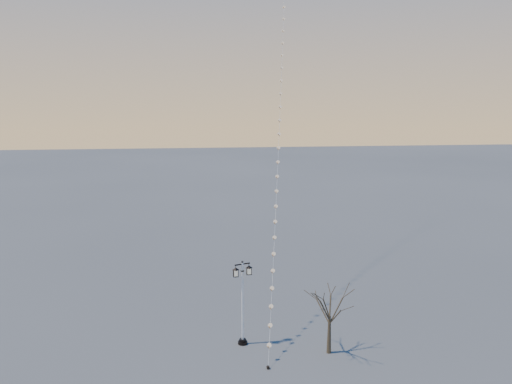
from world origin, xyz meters
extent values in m
plane|color=#525353|center=(0.00, 0.00, 0.00)|extent=(300.00, 300.00, 0.00)
cylinder|color=black|center=(0.41, 2.05, 0.09)|extent=(0.61, 0.61, 0.17)
cylinder|color=black|center=(0.41, 2.05, 0.25)|extent=(0.44, 0.44, 0.15)
cylinder|color=white|center=(0.41, 2.05, 2.90)|extent=(0.14, 0.14, 5.14)
cylinder|color=black|center=(0.41, 2.05, 4.87)|extent=(0.22, 0.22, 0.07)
cube|color=black|center=(0.41, 2.05, 5.30)|extent=(1.00, 0.41, 0.07)
sphere|color=black|center=(0.41, 2.05, 5.43)|extent=(0.15, 0.15, 0.15)
pyramid|color=black|center=(-0.02, 1.89, 5.14)|extent=(0.48, 0.48, 0.15)
cube|color=beige|center=(-0.02, 1.89, 4.80)|extent=(0.28, 0.28, 0.37)
cube|color=black|center=(-0.02, 1.89, 4.59)|extent=(0.33, 0.33, 0.04)
pyramid|color=black|center=(0.85, 2.20, 5.14)|extent=(0.48, 0.48, 0.15)
cube|color=beige|center=(0.85, 2.20, 4.80)|extent=(0.28, 0.28, 0.37)
cube|color=black|center=(0.85, 2.20, 4.59)|extent=(0.33, 0.33, 0.04)
cone|color=#3F3322|center=(5.55, 0.12, 1.20)|extent=(0.28, 0.28, 2.41)
cylinder|color=black|center=(1.52, -1.41, 0.09)|extent=(0.18, 0.18, 0.18)
cylinder|color=black|center=(1.52, -1.41, 0.12)|extent=(0.03, 0.03, 0.23)
cone|color=orange|center=(5.43, 16.74, 19.16)|extent=(0.07, 0.07, 0.26)
cylinder|color=white|center=(1.52, -1.41, 0.55)|extent=(0.01, 0.01, 0.74)
camera|label=1|loc=(-3.05, -30.30, 15.35)|focal=37.99mm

